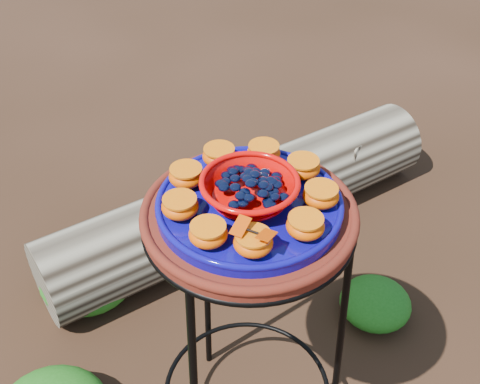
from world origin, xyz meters
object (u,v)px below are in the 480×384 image
plant_stand (248,339)px  red_bowl (250,191)px  terracotta_saucer (249,217)px  driftwood_log (245,201)px  cobalt_plate (249,206)px

plant_stand → red_bowl: size_ratio=4.11×
terracotta_saucer → driftwood_log: 0.94m
plant_stand → driftwood_log: 0.77m
cobalt_plate → plant_stand: bearing=0.0°
terracotta_saucer → driftwood_log: size_ratio=0.28×
cobalt_plate → driftwood_log: bearing=61.4°
terracotta_saucer → red_bowl: 0.06m
red_bowl → driftwood_log: (0.35, 0.65, -0.64)m
red_bowl → terracotta_saucer: bearing=0.0°
cobalt_plate → driftwood_log: 0.96m
plant_stand → terracotta_saucer: (0.00, 0.00, 0.37)m
cobalt_plate → driftwood_log: cobalt_plate is taller
red_bowl → driftwood_log: red_bowl is taller
plant_stand → red_bowl: red_bowl is taller
terracotta_saucer → cobalt_plate: size_ratio=1.17×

